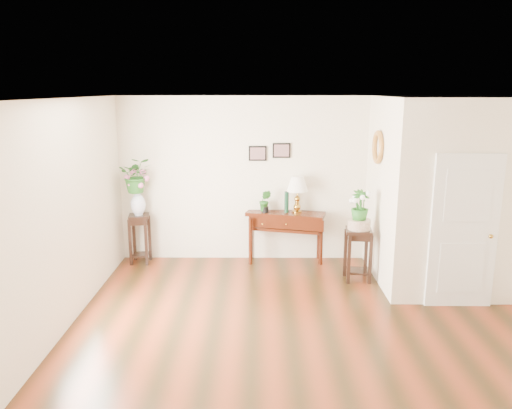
{
  "coord_description": "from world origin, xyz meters",
  "views": [
    {
      "loc": [
        -0.63,
        -5.61,
        2.9
      ],
      "look_at": [
        -0.67,
        1.3,
        1.3
      ],
      "focal_mm": 35.0,
      "sensor_mm": 36.0,
      "label": 1
    }
  ],
  "objects_px": {
    "table_lamp": "(297,192)",
    "plant_stand_a": "(140,239)",
    "console_table": "(285,237)",
    "plant_stand_b": "(358,255)"
  },
  "relations": [
    {
      "from": "console_table",
      "to": "table_lamp",
      "type": "height_order",
      "value": "table_lamp"
    },
    {
      "from": "table_lamp",
      "to": "plant_stand_a",
      "type": "bearing_deg",
      "value": -178.37
    },
    {
      "from": "console_table",
      "to": "plant_stand_b",
      "type": "distance_m",
      "value": 1.37
    },
    {
      "from": "table_lamp",
      "to": "plant_stand_a",
      "type": "xyz_separation_m",
      "value": [
        -2.67,
        -0.08,
        -0.8
      ]
    },
    {
      "from": "console_table",
      "to": "table_lamp",
      "type": "relative_size",
      "value": 2.1
    },
    {
      "from": "console_table",
      "to": "table_lamp",
      "type": "bearing_deg",
      "value": 14.3
    },
    {
      "from": "console_table",
      "to": "plant_stand_b",
      "type": "relative_size",
      "value": 1.6
    },
    {
      "from": "console_table",
      "to": "plant_stand_b",
      "type": "height_order",
      "value": "console_table"
    },
    {
      "from": "table_lamp",
      "to": "plant_stand_a",
      "type": "relative_size",
      "value": 0.74
    },
    {
      "from": "table_lamp",
      "to": "plant_stand_a",
      "type": "distance_m",
      "value": 2.79
    }
  ]
}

